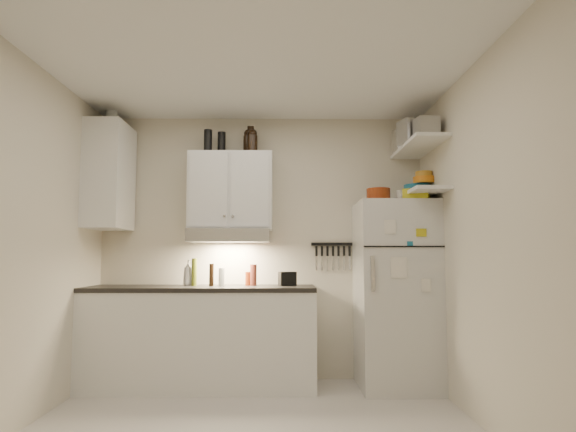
{
  "coord_description": "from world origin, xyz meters",
  "views": [
    {
      "loc": [
        0.2,
        -3.31,
        1.18
      ],
      "look_at": [
        0.25,
        0.9,
        1.55
      ],
      "focal_mm": 30.0,
      "sensor_mm": 36.0,
      "label": 1
    }
  ],
  "objects": [
    {
      "name": "ceiling",
      "position": [
        0.0,
        0.0,
        2.61
      ],
      "size": [
        3.2,
        3.0,
        0.02
      ],
      "primitive_type": "cube",
      "color": "white",
      "rests_on": "ground"
    },
    {
      "name": "caddy",
      "position": [
        0.25,
        1.27,
        0.99
      ],
      "size": [
        0.18,
        0.15,
        0.13
      ],
      "primitive_type": "cube",
      "rotation": [
        0.0,
        0.0,
        0.27
      ],
      "color": "black",
      "rests_on": "countertop"
    },
    {
      "name": "red_jar",
      "position": [
        -0.12,
        1.31,
        0.98
      ],
      "size": [
        0.08,
        0.08,
        0.13
      ],
      "primitive_type": "cylinder",
      "rotation": [
        0.0,
        0.0,
        0.35
      ],
      "color": "maroon",
      "rests_on": "countertop"
    },
    {
      "name": "shelf_lo",
      "position": [
        1.45,
        1.02,
        1.76
      ],
      "size": [
        0.3,
        0.95,
        0.03
      ],
      "primitive_type": "cube",
      "color": "white",
      "rests_on": "right_wall"
    },
    {
      "name": "thermos_b",
      "position": [
        -0.53,
        1.31,
        2.32
      ],
      "size": [
        0.1,
        0.1,
        0.23
      ],
      "primitive_type": "cylinder",
      "rotation": [
        0.0,
        0.0,
        -0.25
      ],
      "color": "black",
      "rests_on": "upper_cabinet"
    },
    {
      "name": "countertop",
      "position": [
        -0.55,
        1.2,
        0.9
      ],
      "size": [
        2.1,
        0.62,
        0.04
      ],
      "primitive_type": "cube",
      "color": "black",
      "rests_on": "base_cabinet"
    },
    {
      "name": "stock_pot",
      "position": [
        1.44,
        1.33,
        2.32
      ],
      "size": [
        0.4,
        0.4,
        0.22
      ],
      "primitive_type": "cylinder",
      "rotation": [
        0.0,
        0.0,
        0.36
      ],
      "color": "silver",
      "rests_on": "shelf_hi"
    },
    {
      "name": "oil_bottle",
      "position": [
        -0.63,
        1.25,
        1.05
      ],
      "size": [
        0.05,
        0.05,
        0.26
      ],
      "primitive_type": "cylinder",
      "rotation": [
        0.0,
        0.0,
        0.07
      ],
      "color": "#5C681A",
      "rests_on": "countertop"
    },
    {
      "name": "clear_bottle",
      "position": [
        -0.37,
        1.21,
        1.0
      ],
      "size": [
        0.06,
        0.06,
        0.17
      ],
      "primitive_type": "cylinder",
      "rotation": [
        0.0,
        0.0,
        -0.09
      ],
      "color": "silver",
      "rests_on": "countertop"
    },
    {
      "name": "bowl_teal",
      "position": [
        1.49,
        1.21,
        1.83
      ],
      "size": [
        0.25,
        0.25,
        0.1
      ],
      "primitive_type": "cylinder",
      "color": "#176181",
      "rests_on": "shelf_lo"
    },
    {
      "name": "side_jar",
      "position": [
        -1.45,
        1.25,
        2.52
      ],
      "size": [
        0.14,
        0.14,
        0.15
      ],
      "primitive_type": "cylinder",
      "rotation": [
        0.0,
        0.0,
        0.4
      ],
      "color": "silver",
      "rests_on": "side_cabinet"
    },
    {
      "name": "shelf_hi",
      "position": [
        1.45,
        1.02,
        2.2
      ],
      "size": [
        0.3,
        0.95,
        0.03
      ],
      "primitive_type": "cube",
      "color": "white",
      "rests_on": "right_wall"
    },
    {
      "name": "right_wall",
      "position": [
        1.61,
        0.0,
        1.3
      ],
      "size": [
        0.02,
        3.0,
        2.6
      ],
      "primitive_type": "cube",
      "color": "beige",
      "rests_on": "ground"
    },
    {
      "name": "vinegar_bottle",
      "position": [
        -0.46,
        1.21,
        1.02
      ],
      "size": [
        0.05,
        0.05,
        0.21
      ],
      "primitive_type": "cylinder",
      "rotation": [
        0.0,
        0.0,
        -0.2
      ],
      "color": "black",
      "rests_on": "countertop"
    },
    {
      "name": "bowl_orange",
      "position": [
        1.53,
        1.12,
        1.91
      ],
      "size": [
        0.2,
        0.2,
        0.06
      ],
      "primitive_type": "cylinder",
      "color": "orange",
      "rests_on": "bowl_teal"
    },
    {
      "name": "book_stack",
      "position": [
        1.41,
        0.97,
        1.75
      ],
      "size": [
        0.31,
        0.33,
        0.09
      ],
      "primitive_type": "cube",
      "rotation": [
        0.0,
        0.0,
        -0.39
      ],
      "color": "gold",
      "rests_on": "fridge"
    },
    {
      "name": "spice_jar",
      "position": [
        1.3,
        1.13,
        1.76
      ],
      "size": [
        0.07,
        0.07,
        0.11
      ],
      "primitive_type": "cylinder",
      "rotation": [
        0.0,
        0.0,
        -0.0
      ],
      "color": "silver",
      "rests_on": "fridge"
    },
    {
      "name": "bowl_yellow",
      "position": [
        1.53,
        1.12,
        1.96
      ],
      "size": [
        0.16,
        0.16,
        0.05
      ],
      "primitive_type": "cylinder",
      "color": "#BC7F21",
      "rests_on": "bowl_orange"
    },
    {
      "name": "base_cabinet",
      "position": [
        -0.55,
        1.2,
        0.44
      ],
      "size": [
        2.1,
        0.6,
        0.88
      ],
      "primitive_type": "cube",
      "color": "white",
      "rests_on": "floor"
    },
    {
      "name": "range_hood",
      "position": [
        -0.3,
        1.27,
        1.39
      ],
      "size": [
        0.76,
        0.46,
        0.12
      ],
      "primitive_type": "cube",
      "color": "silver",
      "rests_on": "back_wall"
    },
    {
      "name": "pepper_mill",
      "position": [
        -0.07,
        1.29,
        1.02
      ],
      "size": [
        0.08,
        0.08,
        0.2
      ],
      "primitive_type": "cylinder",
      "rotation": [
        0.0,
        0.0,
        0.41
      ],
      "color": "maroon",
      "rests_on": "countertop"
    },
    {
      "name": "dutch_oven",
      "position": [
        1.1,
        1.13,
        1.76
      ],
      "size": [
        0.25,
        0.25,
        0.13
      ],
      "primitive_type": "cylinder",
      "rotation": [
        0.0,
        0.0,
        0.14
      ],
      "color": "maroon",
      "rests_on": "fridge"
    },
    {
      "name": "growler_a",
      "position": [
        -0.13,
        1.38,
        2.33
      ],
      "size": [
        0.14,
        0.14,
        0.27
      ],
      "primitive_type": null,
      "rotation": [
        0.0,
        0.0,
        -0.24
      ],
      "color": "black",
      "rests_on": "upper_cabinet"
    },
    {
      "name": "soap_bottle",
      "position": [
        -0.69,
        1.29,
        1.06
      ],
      "size": [
        0.13,
        0.13,
        0.27
      ],
      "primitive_type": "imported",
      "rotation": [
        0.0,
        0.0,
        0.25
      ],
      "color": "white",
      "rests_on": "countertop"
    },
    {
      "name": "upper_cabinet",
      "position": [
        -0.3,
        1.33,
        1.83
      ],
      "size": [
        0.8,
        0.33,
        0.75
      ],
      "primitive_type": "cube",
      "color": "white",
      "rests_on": "back_wall"
    },
    {
      "name": "growler_b",
      "position": [
        -0.09,
        1.3,
        2.32
      ],
      "size": [
        0.13,
        0.13,
        0.25
      ],
      "primitive_type": null,
      "rotation": [
        0.0,
        0.0,
        0.3
      ],
      "color": "black",
      "rests_on": "upper_cabinet"
    },
    {
      "name": "fridge",
      "position": [
        1.25,
        1.16,
        0.85
      ],
      "size": [
        0.7,
        0.68,
        1.7
      ],
      "primitive_type": "cube",
      "color": "silver",
      "rests_on": "floor"
    },
    {
      "name": "knife_strip",
      "position": [
        0.7,
        1.49,
        1.32
      ],
      "size": [
        0.42,
        0.02,
        0.03
      ],
      "primitive_type": "cube",
      "color": "black",
      "rests_on": "back_wall"
    },
    {
      "name": "thermos_a",
      "position": [
        -0.4,
        1.38,
        2.31
      ],
      "size": [
        0.1,
        0.1,
        0.23
      ],
      "primitive_type": "cylinder",
      "rotation": [
        0.0,
        0.0,
        0.37
      ],
      "color": "black",
      "rests_on": "upper_cabinet"
    },
    {
      "name": "tin_b",
      "position": [
        1.45,
        0.77,
        2.3
      ],
      "size": [
        0.2,
        0.2,
        0.18
      ],
      "primitive_type": "cube",
      "rotation": [
        0.0,
        0.0,
        0.12
      ],
      "color": "#AAAAAD",
      "rests_on": "shelf_hi"
    },
    {
      "name": "back_wall",
      "position": [
        0.0,
        1.51,
        1.3
      ],
      "size": [
        3.2,
        0.02,
        2.6
      ],
      "primitive_type": "cube",
      "color": "beige",
      "rests_on": "ground"
    },
    {
      "name": "plates",
      "position": [
        1.49,
        1.1,
        1.8
      ],
      "size": [
        0.3,
        0.3,
        0.06
      ],
      "primitive_type": "cylinder",
      "rotation": [
        0.0,
        0.0,
        -0.34
      ],
      "color": "#176181",
      "rests_on": "shelf_lo"
    },
    {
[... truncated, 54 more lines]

